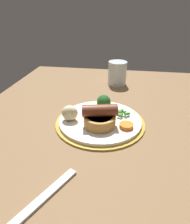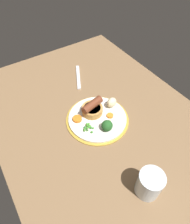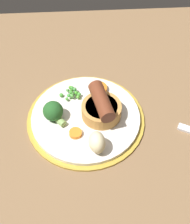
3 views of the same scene
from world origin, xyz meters
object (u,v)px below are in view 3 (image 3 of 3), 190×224
Objects in this scene: dinner_plate at (86,119)px; broccoli_floret_near at (53,112)px; sausage_pudding at (101,108)px; carrot_slice_1 at (99,89)px; pea_pile at (72,93)px; potato_chunk_0 at (96,142)px; carrot_slice_2 at (75,133)px.

broccoli_floret_near is at bearing -0.70° from dinner_plate.
carrot_slice_1 is at bearing 167.22° from sausage_pudding.
dinner_plate is 6.94× the size of carrot_slice_1.
sausage_pudding is (-3.43, -0.29, 3.27)cm from dinner_plate.
pea_pile is 6.37cm from carrot_slice_1.
potato_chunk_0 reaches higher than carrot_slice_2.
broccoli_floret_near reaches higher than carrot_slice_1.
dinner_plate is at bearing -78.19° from potato_chunk_0.
potato_chunk_0 is at bearing 84.12° from carrot_slice_1.
sausage_pudding is 2.15× the size of potato_chunk_0.
sausage_pudding reaches higher than dinner_plate.
carrot_slice_2 is (4.04, -3.75, -1.82)cm from potato_chunk_0.
pea_pile is 1.07× the size of potato_chunk_0.
sausage_pudding reaches higher than broccoli_floret_near.
dinner_plate is 4.75cm from sausage_pudding.
broccoli_floret_near reaches higher than dinner_plate.
sausage_pudding is at bearing 136.63° from pea_pile.
dinner_plate is 5.26× the size of pea_pile.
pea_pile is 7.38cm from broccoli_floret_near.
carrot_slice_1 is at bearing -115.14° from carrot_slice_2.
carrot_slice_1 is (-6.24, -1.24, -0.43)cm from pea_pile.
carrot_slice_2 reaches higher than dinner_plate.
carrot_slice_2 is (5.73, 4.90, -2.01)cm from sausage_pudding.
carrot_slice_2 is at bearing 63.55° from dinner_plate.
pea_pile is 0.92× the size of broccoli_floret_near.
dinner_plate is 5.30cm from carrot_slice_2.
carrot_slice_1 is (-10.15, -7.39, -1.56)cm from broccoli_floret_near.
carrot_slice_1 is at bearing -168.78° from pea_pile.
potato_chunk_0 reaches higher than carrot_slice_1.
broccoli_floret_near is at bearing -44.74° from potato_chunk_0.
sausage_pudding is at bearing -175.18° from dinner_plate.
pea_pile is at bearing -146.61° from sausage_pudding.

